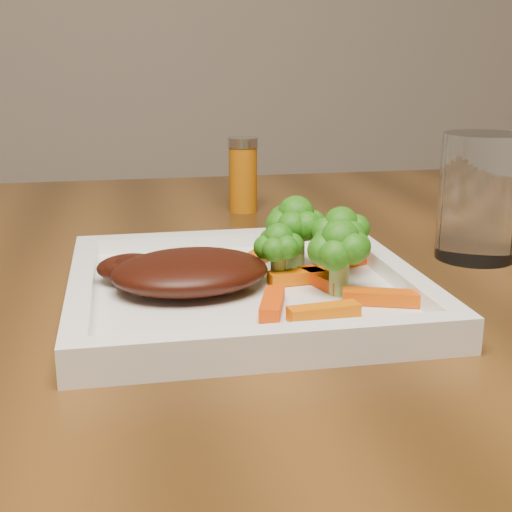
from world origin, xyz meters
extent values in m
cube|color=white|center=(-0.01, 0.05, 0.76)|extent=(0.27, 0.27, 0.01)
ellipsoid|color=#391008|center=(-0.05, 0.05, 0.78)|extent=(0.13, 0.11, 0.03)
cube|color=#D25F03|center=(0.04, -0.03, 0.77)|extent=(0.05, 0.02, 0.01)
cube|color=#CA4703|center=(0.09, -0.01, 0.77)|extent=(0.06, 0.03, 0.01)
cube|color=#D83C03|center=(0.00, -0.01, 0.77)|extent=(0.03, 0.06, 0.01)
cube|color=#DE3603|center=(0.10, 0.09, 0.77)|extent=(0.06, 0.03, 0.01)
cube|color=#C75603|center=(0.02, 0.11, 0.77)|extent=(0.04, 0.05, 0.01)
cube|color=#D13903|center=(0.05, 0.04, 0.77)|extent=(0.03, 0.05, 0.01)
cube|color=#D95B03|center=(0.04, 0.05, 0.77)|extent=(0.06, 0.02, 0.01)
cylinder|color=#AB5C09|center=(0.05, 0.38, 0.80)|extent=(0.05, 0.05, 0.09)
cylinder|color=white|center=(0.23, 0.13, 0.81)|extent=(0.09, 0.09, 0.12)
cube|color=#FA3804|center=(0.09, 0.10, 0.77)|extent=(0.06, 0.05, 0.01)
camera|label=1|loc=(-0.10, -0.48, 0.94)|focal=50.00mm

